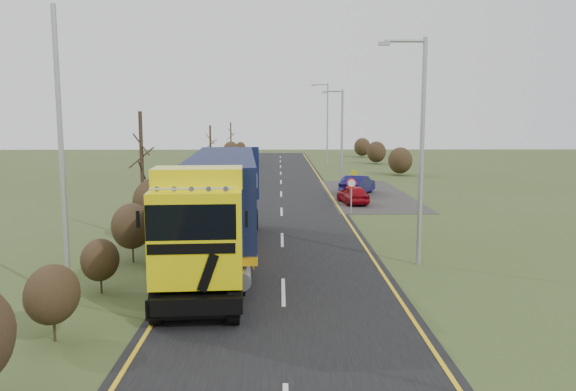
# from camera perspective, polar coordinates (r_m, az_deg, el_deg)

# --- Properties ---
(ground) EXTENTS (160.00, 160.00, 0.00)m
(ground) POSITION_cam_1_polar(r_m,az_deg,el_deg) (22.75, -0.55, -6.75)
(ground) COLOR #3D4C20
(ground) RESTS_ON ground
(road) EXTENTS (8.00, 120.00, 0.02)m
(road) POSITION_cam_1_polar(r_m,az_deg,el_deg) (32.52, -0.65, -2.26)
(road) COLOR black
(road) RESTS_ON ground
(layby) EXTENTS (6.00, 18.00, 0.02)m
(layby) POSITION_cam_1_polar(r_m,az_deg,el_deg) (42.92, 8.01, 0.15)
(layby) COLOR #322F2C
(layby) RESTS_ON ground
(lane_markings) EXTENTS (7.52, 116.00, 0.01)m
(lane_markings) POSITION_cam_1_polar(r_m,az_deg,el_deg) (32.22, -0.65, -2.32)
(lane_markings) COLOR yellow
(lane_markings) RESTS_ON road
(hedgerow) EXTENTS (2.24, 102.04, 6.05)m
(hedgerow) POSITION_cam_1_polar(r_m,az_deg,el_deg) (30.76, -11.88, 0.01)
(hedgerow) COLOR black
(hedgerow) RESTS_ON ground
(lorry) EXTENTS (3.38, 15.67, 4.33)m
(lorry) POSITION_cam_1_polar(r_m,az_deg,el_deg) (22.60, -6.89, -0.54)
(lorry) COLOR black
(lorry) RESTS_ON ground
(car_red_hatchback) EXTENTS (2.05, 3.89, 1.26)m
(car_red_hatchback) POSITION_cam_1_polar(r_m,az_deg,el_deg) (38.01, 6.59, 0.11)
(car_red_hatchback) COLOR maroon
(car_red_hatchback) RESTS_ON ground
(car_blue_sedan) EXTENTS (3.29, 4.64, 1.45)m
(car_blue_sedan) POSITION_cam_1_polar(r_m,az_deg,el_deg) (42.60, 7.09, 1.07)
(car_blue_sedan) COLOR #0D0B3F
(car_blue_sedan) RESTS_ON ground
(streetlight_near) EXTENTS (1.87, 0.18, 8.76)m
(streetlight_near) POSITION_cam_1_polar(r_m,az_deg,el_deg) (22.22, 13.20, 5.27)
(streetlight_near) COLOR #A2A5A8
(streetlight_near) RESTS_ON ground
(streetlight_mid) EXTENTS (1.69, 0.18, 7.90)m
(streetlight_mid) POSITION_cam_1_polar(r_m,az_deg,el_deg) (44.11, 5.39, 6.02)
(streetlight_mid) COLOR #A2A5A8
(streetlight_mid) RESTS_ON ground
(streetlight_far) EXTENTS (2.10, 0.20, 9.92)m
(streetlight_far) POSITION_cam_1_polar(r_m,az_deg,el_deg) (69.83, 3.92, 7.69)
(streetlight_far) COLOR #A2A5A8
(streetlight_far) RESTS_ON ground
(left_pole) EXTENTS (0.16, 0.16, 9.06)m
(left_pole) POSITION_cam_1_polar(r_m,az_deg,el_deg) (18.37, -22.01, 3.50)
(left_pole) COLOR #A2A5A8
(left_pole) RESTS_ON ground
(speed_sign) EXTENTS (0.60, 0.10, 2.16)m
(speed_sign) POSITION_cam_1_polar(r_m,az_deg,el_deg) (33.88, 6.46, 0.64)
(speed_sign) COLOR #A2A5A8
(speed_sign) RESTS_ON ground
(warning_board) EXTENTS (0.65, 0.11, 1.71)m
(warning_board) POSITION_cam_1_polar(r_m,az_deg,el_deg) (44.90, 6.71, 1.81)
(warning_board) COLOR #A2A5A8
(warning_board) RESTS_ON ground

